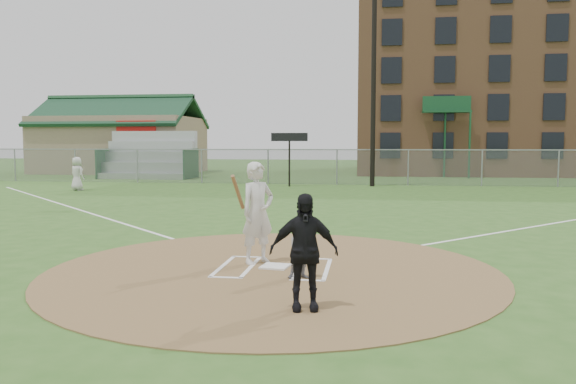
# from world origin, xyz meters

# --- Properties ---
(ground) EXTENTS (140.00, 140.00, 0.00)m
(ground) POSITION_xyz_m (0.00, 0.00, 0.00)
(ground) COLOR #305A1F
(ground) RESTS_ON ground
(dirt_circle) EXTENTS (8.40, 8.40, 0.02)m
(dirt_circle) POSITION_xyz_m (0.00, 0.00, 0.01)
(dirt_circle) COLOR olive
(dirt_circle) RESTS_ON ground
(home_plate) EXTENTS (0.57, 0.57, 0.03)m
(home_plate) POSITION_xyz_m (0.01, 0.19, 0.04)
(home_plate) COLOR white
(home_plate) RESTS_ON dirt_circle
(foul_line_third) EXTENTS (17.04, 17.04, 0.01)m
(foul_line_third) POSITION_xyz_m (-9.00, 9.00, 0.01)
(foul_line_third) COLOR white
(foul_line_third) RESTS_ON ground
(catcher) EXTENTS (0.57, 0.49, 1.00)m
(catcher) POSITION_xyz_m (0.61, -0.62, 0.52)
(catcher) COLOR slate
(catcher) RESTS_ON dirt_circle
(umpire) EXTENTS (1.03, 0.57, 1.66)m
(umpire) POSITION_xyz_m (0.85, -2.41, 0.85)
(umpire) COLOR black
(umpire) RESTS_ON dirt_circle
(ondeck_player) EXTENTS (0.96, 0.82, 1.67)m
(ondeck_player) POSITION_xyz_m (-12.70, 16.16, 0.84)
(ondeck_player) COLOR silver
(ondeck_player) RESTS_ON ground
(batters_boxes) EXTENTS (2.08, 1.88, 0.01)m
(batters_boxes) POSITION_xyz_m (0.00, 0.15, 0.03)
(batters_boxes) COLOR white
(batters_boxes) RESTS_ON dirt_circle
(batter_at_plate) EXTENTS (0.85, 1.13, 1.99)m
(batter_at_plate) POSITION_xyz_m (-0.39, 0.51, 1.02)
(batter_at_plate) COLOR silver
(batter_at_plate) RESTS_ON dirt_circle
(outfield_fence) EXTENTS (56.08, 0.08, 2.03)m
(outfield_fence) POSITION_xyz_m (0.00, 22.00, 1.02)
(outfield_fence) COLOR slate
(outfield_fence) RESTS_ON ground
(bleachers) EXTENTS (6.08, 3.20, 3.20)m
(bleachers) POSITION_xyz_m (-13.00, 26.20, 1.59)
(bleachers) COLOR #B7BABF
(bleachers) RESTS_ON ground
(clubhouse) EXTENTS (12.20, 8.71, 6.23)m
(clubhouse) POSITION_xyz_m (-18.00, 32.99, 2.39)
(clubhouse) COLOR gray
(clubhouse) RESTS_ON ground
(brick_warehouse) EXTENTS (30.00, 17.17, 15.00)m
(brick_warehouse) POSITION_xyz_m (16.00, 37.96, 7.50)
(brick_warehouse) COLOR #9C6443
(brick_warehouse) RESTS_ON ground
(light_pole) EXTENTS (1.20, 0.30, 12.22)m
(light_pole) POSITION_xyz_m (2.00, 21.00, 6.61)
(light_pole) COLOR black
(light_pole) RESTS_ON ground
(scoreboard_sign) EXTENTS (2.00, 0.10, 2.93)m
(scoreboard_sign) POSITION_xyz_m (-2.50, 20.20, 2.39)
(scoreboard_sign) COLOR black
(scoreboard_sign) RESTS_ON ground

